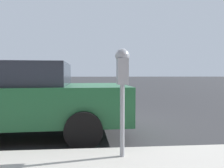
% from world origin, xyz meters
% --- Properties ---
extents(ground_plane, '(220.00, 220.00, 0.00)m').
position_xyz_m(ground_plane, '(0.00, 0.00, 0.00)').
color(ground_plane, '#333335').
extents(parking_meter, '(0.21, 0.19, 1.43)m').
position_xyz_m(parking_meter, '(-2.55, -0.46, 1.24)').
color(parking_meter, gray).
rests_on(parking_meter, sidewalk).
extents(car_green, '(2.28, 4.69, 1.48)m').
position_xyz_m(car_green, '(-0.87, 1.60, 0.79)').
color(car_green, '#1E5B33').
rests_on(car_green, ground_plane).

